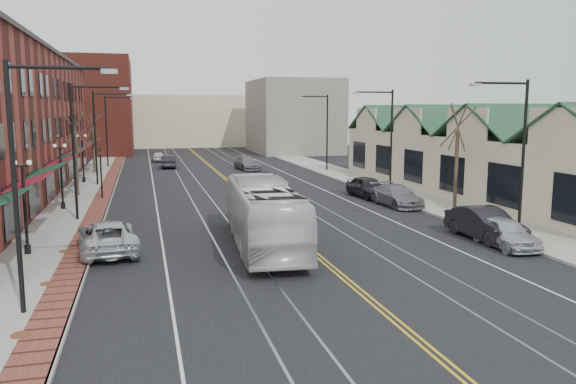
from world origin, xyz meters
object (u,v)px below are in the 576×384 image
parked_car_b (485,224)px  parked_car_c (397,196)px  transit_bus (264,214)px  parked_car_d (368,187)px  parked_suv (108,237)px  parked_car_a (505,232)px

parked_car_b → parked_car_c: 10.39m
transit_bus → parked_car_d: 16.94m
parked_suv → parked_car_b: bearing=167.2°
transit_bus → parked_car_b: 11.42m
parked_suv → parked_car_d: (18.14, 12.35, 0.04)m
parked_car_a → parked_car_b: bearing=93.1°
parked_car_c → parked_car_d: parked_car_d is taller
parked_car_d → parked_car_c: bearing=-88.5°
parked_suv → parked_car_a: (18.60, -3.71, -0.03)m
parked_car_d → parked_car_b: bearing=-93.0°
parked_car_b → parked_car_d: (-0.46, 14.46, -0.03)m
transit_bus → parked_car_b: bearing=176.8°
parked_car_b → parked_car_c: (0.00, 10.38, -0.10)m
parked_car_b → parked_car_d: size_ratio=1.08×
parked_suv → parked_car_a: 18.97m
parked_car_b → parked_car_a: bearing=-91.8°
parked_car_b → parked_car_d: parked_car_b is taller
parked_car_a → parked_car_c: size_ratio=0.86×
parked_car_a → parked_car_b: size_ratio=0.86×
parked_car_a → parked_car_c: bearing=93.1°
parked_car_a → parked_suv: bearing=171.9°
parked_car_b → parked_car_c: size_ratio=1.00×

